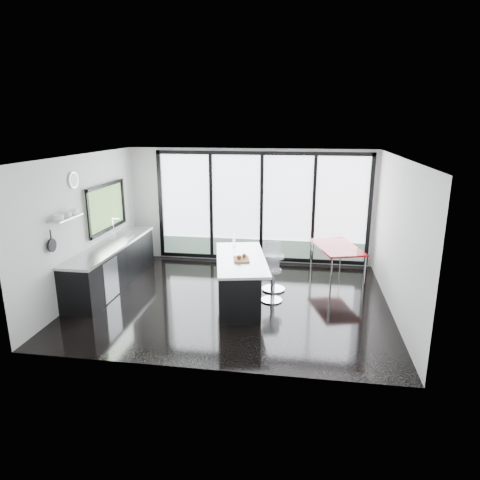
% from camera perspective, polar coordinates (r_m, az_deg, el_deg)
% --- Properties ---
extents(floor, '(6.00, 5.00, 0.00)m').
position_cam_1_polar(floor, '(8.55, -0.98, -7.95)').
color(floor, black).
rests_on(floor, ground).
extents(ceiling, '(6.00, 5.00, 0.00)m').
position_cam_1_polar(ceiling, '(7.87, -1.07, 11.10)').
color(ceiling, white).
rests_on(ceiling, wall_back).
extents(wall_back, '(6.00, 0.09, 2.80)m').
position_cam_1_polar(wall_back, '(10.47, 2.73, 3.72)').
color(wall_back, silver).
rests_on(wall_back, ground).
extents(wall_front, '(6.00, 0.00, 2.80)m').
position_cam_1_polar(wall_front, '(5.76, -5.24, -4.89)').
color(wall_front, silver).
rests_on(wall_front, ground).
extents(wall_left, '(0.26, 5.00, 2.80)m').
position_cam_1_polar(wall_left, '(9.28, -19.18, 3.18)').
color(wall_left, silver).
rests_on(wall_left, ground).
extents(wall_right, '(0.00, 5.00, 2.80)m').
position_cam_1_polar(wall_right, '(8.16, 20.22, 0.31)').
color(wall_right, silver).
rests_on(wall_right, ground).
extents(counter_cabinets, '(0.69, 3.24, 1.36)m').
position_cam_1_polar(counter_cabinets, '(9.53, -16.64, -3.15)').
color(counter_cabinets, black).
rests_on(counter_cabinets, floor).
extents(island, '(1.36, 2.33, 1.16)m').
position_cam_1_polar(island, '(8.34, -0.37, -5.24)').
color(island, black).
rests_on(island, floor).
extents(bar_stool_near, '(0.50, 0.50, 0.66)m').
position_cam_1_polar(bar_stool_near, '(8.40, 4.27, -6.01)').
color(bar_stool_near, silver).
rests_on(bar_stool_near, floor).
extents(bar_stool_far, '(0.62, 0.62, 0.77)m').
position_cam_1_polar(bar_stool_far, '(8.92, 4.52, -4.33)').
color(bar_stool_far, silver).
rests_on(bar_stool_far, floor).
extents(red_table, '(1.20, 1.62, 0.77)m').
position_cam_1_polar(red_table, '(9.72, 12.72, -3.00)').
color(red_table, '#9E0D0F').
rests_on(red_table, floor).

